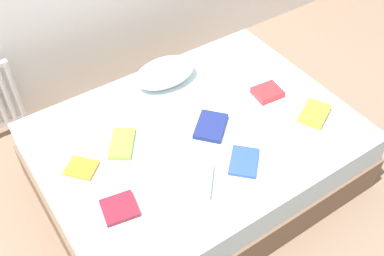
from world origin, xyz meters
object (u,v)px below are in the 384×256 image
at_px(bed, 196,156).
at_px(textbook_lime, 122,143).
at_px(textbook_maroon, 120,208).
at_px(textbook_white, 196,180).
at_px(textbook_navy, 211,126).
at_px(textbook_red, 267,92).
at_px(textbook_orange, 81,168).
at_px(textbook_yellow, 315,114).
at_px(textbook_blue, 244,162).
at_px(pillow, 165,72).

distance_m(bed, textbook_lime, 0.55).
bearing_deg(textbook_maroon, textbook_lime, 71.39).
xyz_separation_m(textbook_white, textbook_maroon, (-0.45, 0.07, -0.00)).
bearing_deg(textbook_navy, bed, 118.30).
bearing_deg(textbook_red, bed, -173.05).
xyz_separation_m(bed, textbook_orange, (-0.74, 0.12, 0.26)).
bearing_deg(textbook_orange, textbook_yellow, 32.44).
bearing_deg(textbook_lime, textbook_white, -119.77).
height_order(textbook_orange, textbook_blue, same).
bearing_deg(textbook_lime, textbook_red, -61.72).
bearing_deg(textbook_maroon, textbook_red, 22.67).
distance_m(textbook_white, textbook_red, 0.90).
height_order(textbook_maroon, textbook_blue, textbook_maroon).
height_order(pillow, textbook_blue, pillow).
relative_size(bed, textbook_lime, 8.01).
height_order(bed, textbook_blue, textbook_blue).
bearing_deg(textbook_lime, textbook_yellow, -76.04).
xyz_separation_m(textbook_blue, textbook_navy, (0.01, 0.35, 0.00)).
height_order(bed, textbook_white, textbook_white).
distance_m(bed, textbook_white, 0.49).
bearing_deg(bed, textbook_navy, -20.45).
xyz_separation_m(textbook_orange, textbook_yellow, (1.45, -0.44, 0.01)).
bearing_deg(textbook_lime, textbook_blue, -98.78).
height_order(textbook_maroon, textbook_navy, textbook_navy).
relative_size(textbook_lime, textbook_maroon, 1.34).
bearing_deg(textbook_white, bed, 6.55).
bearing_deg(textbook_yellow, textbook_blue, 158.42).
bearing_deg(textbook_lime, textbook_orange, 133.54).
bearing_deg(textbook_yellow, textbook_white, 154.19).
relative_size(textbook_orange, textbook_navy, 0.69).
xyz_separation_m(textbook_yellow, textbook_red, (-0.12, 0.33, 0.00)).
height_order(bed, textbook_navy, textbook_navy).
xyz_separation_m(textbook_white, textbook_red, (0.83, 0.35, 0.00)).
relative_size(bed, pillow, 4.43).
xyz_separation_m(bed, textbook_navy, (0.09, -0.03, 0.27)).
relative_size(bed, textbook_yellow, 8.89).
relative_size(textbook_white, textbook_red, 1.34).
relative_size(textbook_lime, textbook_navy, 1.01).
bearing_deg(textbook_lime, textbook_maroon, -173.22).
xyz_separation_m(bed, textbook_blue, (0.08, -0.38, 0.26)).
xyz_separation_m(pillow, textbook_lime, (-0.54, -0.37, -0.06)).
bearing_deg(textbook_navy, textbook_yellow, -66.04).
bearing_deg(textbook_red, textbook_white, -151.23).
xyz_separation_m(textbook_blue, textbook_red, (0.51, 0.39, 0.01)).
distance_m(pillow, textbook_red, 0.72).
distance_m(textbook_white, textbook_blue, 0.32).
relative_size(textbook_maroon, textbook_yellow, 0.83).
bearing_deg(textbook_navy, textbook_lime, 119.77).
height_order(textbook_lime, textbook_blue, textbook_lime).
bearing_deg(pillow, textbook_maroon, -134.60).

